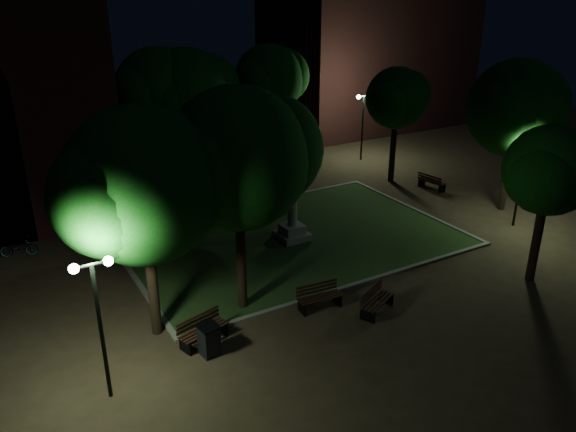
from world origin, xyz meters
name	(u,v)px	position (x,y,z in m)	size (l,w,h in m)	color
ground	(315,256)	(0.00, 0.00, 0.00)	(80.00, 80.00, 0.00)	#423323
lawn	(292,239)	(0.00, 2.00, 0.04)	(15.00, 10.00, 0.08)	#27451C
lawn_kerb	(292,239)	(0.00, 2.00, 0.06)	(15.40, 10.40, 0.12)	slate
monument	(292,221)	(0.00, 2.00, 0.96)	(1.40, 1.40, 3.20)	gray
building_far	(367,52)	(18.00, 20.00, 6.00)	(16.00, 10.00, 12.00)	#552422
tree_west	(146,185)	(-7.90, -2.25, 5.44)	(6.27, 5.12, 8.00)	black
tree_north_wl	(160,90)	(-3.16, 10.43, 6.11)	(5.52, 4.51, 8.38)	black
tree_north_er	(270,79)	(4.01, 11.38, 5.99)	(5.14, 4.20, 8.10)	black
tree_ne	(398,98)	(9.76, 6.34, 5.12)	(4.45, 3.63, 6.95)	black
tree_east	(518,108)	(11.93, -0.30, 5.49)	(6.10, 4.98, 7.98)	black
tree_se	(551,170)	(6.58, -6.30, 4.71)	(4.30, 3.51, 6.48)	black
tree_far_north	(189,92)	(-1.74, 10.01, 5.92)	(5.84, 4.77, 8.30)	black
tree_extra	(241,158)	(-4.59, -2.29, 5.83)	(6.10, 4.98, 8.32)	black
lamppost_sw	(97,304)	(-10.25, -4.74, 3.14)	(1.18, 0.28, 4.50)	black
lamppost_se	(522,168)	(10.53, -2.15, 3.04)	(1.18, 0.28, 4.33)	black
lamppost_nw	(8,175)	(-11.17, 8.93, 3.15)	(1.18, 0.28, 4.51)	black
lamppost_ne	(363,115)	(10.90, 11.00, 3.16)	(1.18, 0.28, 4.52)	black
bench_near_left	(319,297)	(-2.23, -3.73, 0.45)	(1.77, 0.75, 0.95)	black
bench_near_right	(376,301)	(-0.56, -5.02, 0.44)	(1.81, 1.26, 0.94)	black
bench_west_near	(202,330)	(-6.85, -3.58, 0.46)	(1.87, 1.06, 0.97)	black
bench_right_side	(431,182)	(10.75, 3.97, 0.44)	(0.83, 1.79, 0.94)	black
bench_far_side	(268,179)	(2.76, 9.53, 0.36)	(1.48, 0.91, 0.77)	black
trash_bin	(209,340)	(-6.91, -4.34, 0.55)	(0.72, 0.72, 1.09)	black
bicycle	(18,248)	(-11.45, 6.65, 0.42)	(0.56, 1.61, 0.85)	black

